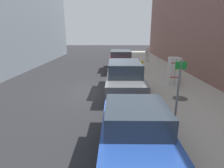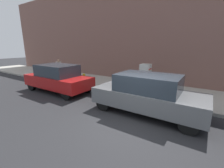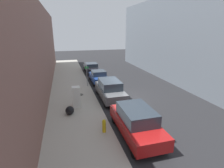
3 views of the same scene
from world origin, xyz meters
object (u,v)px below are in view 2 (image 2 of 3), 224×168
Objects in this scene: fire_hydrant at (84,79)px; pedestrian_walking_far at (59,66)px; parked_suv_red at (58,78)px; parked_suv_gray at (147,94)px; trash_bag at (131,81)px; discarded_refrigerator at (145,77)px.

pedestrian_walking_far is at bearing -105.92° from fire_hydrant.
parked_suv_red is 6.00m from parked_suv_gray.
parked_suv_gray is (0.00, 6.00, -0.01)m from parked_suv_red.
parked_suv_red is (3.64, -3.45, 0.44)m from trash_bag.
fire_hydrant is at bearing 33.59° from pedestrian_walking_far.
discarded_refrigerator is 8.52m from pedestrian_walking_far.
discarded_refrigerator reaches higher than pedestrian_walking_far.
fire_hydrant is at bearing -72.80° from discarded_refrigerator.
parked_suv_gray is (3.64, 2.55, 0.43)m from trash_bag.
trash_bag is (-0.58, -1.25, -0.51)m from discarded_refrigerator.
parked_suv_red reaches higher than pedestrian_walking_far.
fire_hydrant is 0.53× the size of pedestrian_walking_far.
parked_suv_red reaches higher than fire_hydrant.
fire_hydrant is 5.71m from parked_suv_gray.
pedestrian_walking_far is 0.33× the size of parked_suv_gray.
pedestrian_walking_far is (0.60, -7.27, 0.58)m from trash_bag.
trash_bag is at bearing 136.51° from parked_suv_red.
fire_hydrant is 1.34× the size of trash_bag.
parked_suv_gray is at bearing 34.95° from trash_bag.
discarded_refrigerator reaches higher than fire_hydrant.
parked_suv_red reaches higher than parked_suv_gray.
discarded_refrigerator is 5.61m from parked_suv_red.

